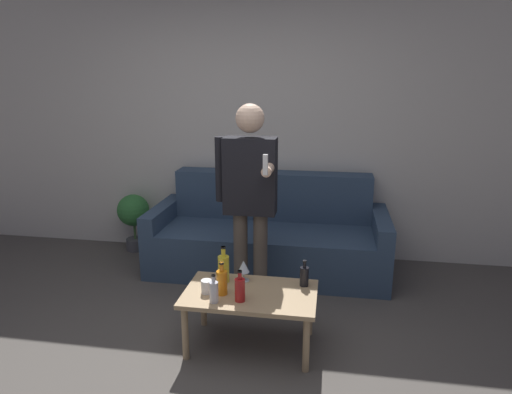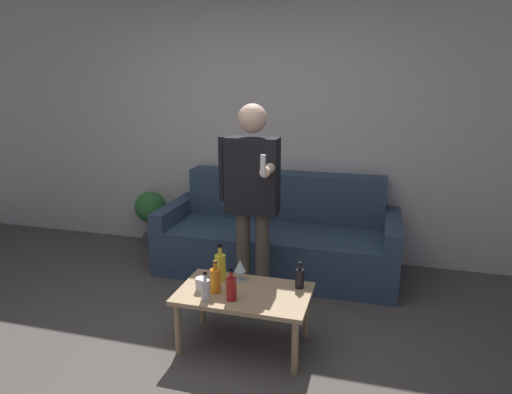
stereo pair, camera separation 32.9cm
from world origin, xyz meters
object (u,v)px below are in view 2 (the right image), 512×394
coffee_table (244,298)px  bottle_orange (215,280)px  couch (279,237)px  person_standing_front (252,191)px

coffee_table → bottle_orange: (-0.18, -0.06, 0.14)m
couch → person_standing_front: (-0.04, -0.77, 0.64)m
coffee_table → person_standing_front: 0.83m
person_standing_front → bottle_orange: bearing=-96.5°
person_standing_front → couch: bearing=86.7°
couch → bottle_orange: (-0.12, -1.40, 0.18)m
bottle_orange → person_standing_front: bearing=83.5°
bottle_orange → person_standing_front: 0.78m
coffee_table → bottle_orange: bottle_orange is taller
couch → coffee_table: bearing=-87.3°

